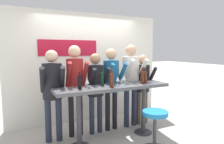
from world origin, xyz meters
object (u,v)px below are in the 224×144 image
(person_center_right, at_px, (131,76))
(bar_stool, at_px, (155,124))
(person_left, at_px, (75,80))
(person_center, at_px, (111,80))
(wine_glass_1, at_px, (124,78))
(wine_glass_0, at_px, (87,81))
(person_far_left, at_px, (52,86))
(person_center_left, at_px, (96,84))
(wine_bottle_4, at_px, (142,76))
(wine_bottle_1, at_px, (112,79))
(wine_bottle_3, at_px, (80,81))
(wine_bottle_0, at_px, (145,76))
(tasting_table, at_px, (114,96))
(wine_glass_2, at_px, (118,79))
(wine_bottle_2, at_px, (102,78))
(person_right, at_px, (143,81))

(person_center_right, bearing_deg, bar_stool, -103.08)
(person_left, bearing_deg, person_center, 2.38)
(wine_glass_1, bearing_deg, wine_glass_0, -175.40)
(person_far_left, xyz_separation_m, person_center_left, (0.85, -0.00, -0.04))
(person_center, height_order, wine_bottle_4, person_center)
(wine_bottle_1, bearing_deg, wine_bottle_4, 5.13)
(wine_bottle_1, relative_size, wine_bottle_3, 1.06)
(person_far_left, relative_size, wine_glass_1, 9.67)
(wine_bottle_0, relative_size, wine_glass_1, 1.68)
(person_center_left, relative_size, person_center_right, 0.90)
(wine_bottle_1, distance_m, wine_glass_0, 0.44)
(bar_stool, xyz_separation_m, wine_glass_0, (-0.97, 0.64, 0.71))
(tasting_table, height_order, wine_bottle_4, wine_bottle_4)
(wine_bottle_0, xyz_separation_m, wine_glass_2, (-0.63, -0.01, -0.01))
(person_center_left, distance_m, wine_glass_2, 0.55)
(person_center_left, relative_size, wine_bottle_2, 5.06)
(person_center_right, bearing_deg, wine_glass_2, -143.06)
(person_far_left, distance_m, wine_glass_0, 0.70)
(person_center_left, relative_size, wine_bottle_0, 5.53)
(person_center_left, relative_size, person_right, 1.03)
(person_center_left, xyz_separation_m, wine_glass_1, (0.43, -0.41, 0.15))
(bar_stool, relative_size, person_far_left, 0.40)
(person_center_left, xyz_separation_m, wine_bottle_4, (0.79, -0.49, 0.17))
(tasting_table, xyz_separation_m, person_center, (0.18, 0.46, 0.23))
(person_right, distance_m, wine_glass_1, 0.87)
(wine_bottle_0, bearing_deg, wine_bottle_1, -173.04)
(bar_stool, height_order, person_left, person_left)
(person_far_left, bearing_deg, tasting_table, -14.53)
(person_right, bearing_deg, wine_bottle_1, -148.13)
(person_center, bearing_deg, wine_bottle_0, -48.25)
(person_left, relative_size, wine_bottle_3, 5.90)
(person_center_left, height_order, wine_bottle_0, person_center_left)
(tasting_table, xyz_separation_m, wine_glass_1, (0.24, 0.02, 0.31))
(person_center, xyz_separation_m, wine_bottle_4, (0.43, -0.51, 0.10))
(wine_bottle_1, xyz_separation_m, wine_bottle_4, (0.72, 0.06, -0.00))
(person_center_right, relative_size, wine_glass_2, 10.30)
(person_center, bearing_deg, wine_glass_0, -150.68)
(person_left, relative_size, wine_glass_1, 10.17)
(tasting_table, height_order, bar_stool, tasting_table)
(wine_glass_0, bearing_deg, person_left, 96.27)
(person_center_left, relative_size, wine_bottle_4, 5.09)
(wine_glass_0, relative_size, wine_glass_2, 1.00)
(person_center_left, distance_m, wine_bottle_0, 1.01)
(person_left, relative_size, wine_bottle_4, 5.57)
(wine_bottle_0, height_order, wine_bottle_1, wine_bottle_1)
(bar_stool, bearing_deg, wine_bottle_1, 134.23)
(person_right, height_order, wine_bottle_3, person_right)
(wine_glass_1, bearing_deg, wine_bottle_0, -5.68)
(wine_bottle_2, bearing_deg, wine_glass_1, -9.62)
(wine_glass_0, height_order, wine_glass_1, same)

